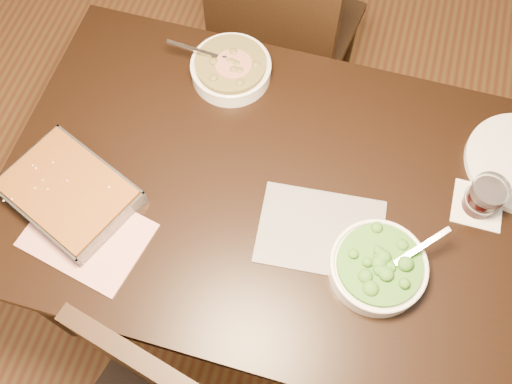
% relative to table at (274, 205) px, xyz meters
% --- Properties ---
extents(ground, '(4.00, 4.00, 0.00)m').
position_rel_table_xyz_m(ground, '(0.00, 0.00, -0.65)').
color(ground, '#4D2516').
rests_on(ground, ground).
extents(table, '(1.40, 0.90, 0.75)m').
position_rel_table_xyz_m(table, '(0.00, 0.00, 0.00)').
color(table, black).
rests_on(table, ground).
extents(magazine_a, '(0.33, 0.27, 0.01)m').
position_rel_table_xyz_m(magazine_a, '(-0.41, -0.25, 0.10)').
color(magazine_a, '#B73634').
rests_on(magazine_a, table).
extents(magazine_b, '(0.32, 0.25, 0.01)m').
position_rel_table_xyz_m(magazine_b, '(0.14, -0.08, 0.10)').
color(magazine_b, '#2B2A33').
rests_on(magazine_b, table).
extents(coaster, '(0.12, 0.12, 0.00)m').
position_rel_table_xyz_m(coaster, '(0.50, 0.10, 0.10)').
color(coaster, white).
rests_on(coaster, table).
extents(stew_bowl, '(0.25, 0.23, 0.09)m').
position_rel_table_xyz_m(stew_bowl, '(-0.21, 0.31, 0.13)').
color(stew_bowl, white).
rests_on(stew_bowl, table).
extents(broccoli_bowl, '(0.23, 0.23, 0.09)m').
position_rel_table_xyz_m(broccoli_bowl, '(0.29, -0.14, 0.13)').
color(broccoli_bowl, white).
rests_on(broccoli_bowl, table).
extents(baking_dish, '(0.38, 0.33, 0.06)m').
position_rel_table_xyz_m(baking_dish, '(-0.49, -0.16, 0.12)').
color(baking_dish, silver).
rests_on(baking_dish, table).
extents(wine_tumbler, '(0.09, 0.09, 0.10)m').
position_rel_table_xyz_m(wine_tumbler, '(0.50, 0.10, 0.15)').
color(wine_tumbler, black).
rests_on(wine_tumbler, coaster).
extents(chair_far, '(0.50, 0.50, 0.93)m').
position_rel_table_xyz_m(chair_far, '(-0.16, 0.69, -0.13)').
color(chair_far, black).
rests_on(chair_far, ground).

